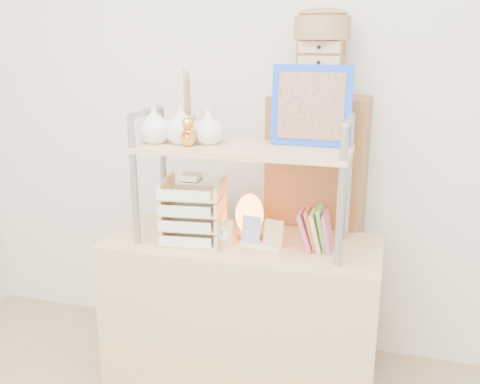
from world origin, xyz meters
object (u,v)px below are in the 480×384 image
(cabinet, at_px, (314,234))
(letter_tray, at_px, (192,214))
(desk, at_px, (242,317))
(salt_lamp, at_px, (249,215))

(cabinet, bearing_deg, letter_tray, -134.00)
(desk, distance_m, letter_tray, 0.54)
(cabinet, distance_m, salt_lamp, 0.44)
(desk, height_order, letter_tray, letter_tray)
(cabinet, distance_m, letter_tray, 0.67)
(cabinet, height_order, letter_tray, cabinet)
(desk, bearing_deg, cabinet, 54.19)
(letter_tray, bearing_deg, salt_lamp, 24.29)
(desk, distance_m, salt_lamp, 0.48)
(cabinet, relative_size, salt_lamp, 6.68)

